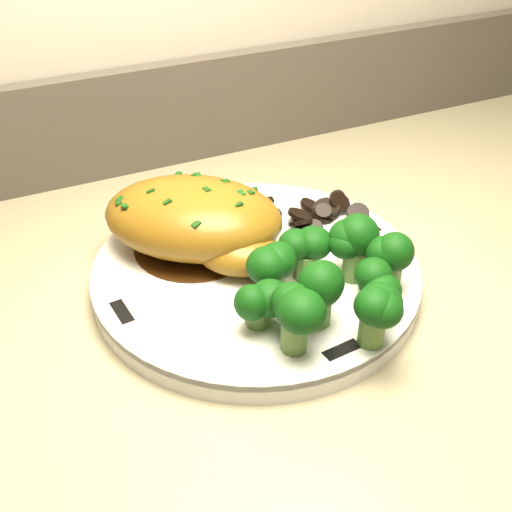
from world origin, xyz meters
name	(u,v)px	position (x,y,z in m)	size (l,w,h in m)	color
plate	(256,274)	(0.23, 1.73, 0.87)	(0.29, 0.29, 0.02)	white
rim_accent_0	(368,225)	(0.36, 1.74, 0.88)	(0.03, 0.01, 0.00)	black
rim_accent_1	(193,201)	(0.22, 1.86, 0.88)	(0.03, 0.01, 0.00)	black
rim_accent_2	(122,312)	(0.11, 1.72, 0.88)	(0.03, 0.01, 0.00)	black
rim_accent_3	(342,350)	(0.25, 1.61, 0.88)	(0.03, 0.01, 0.00)	black
gravy_pool	(195,246)	(0.19, 1.78, 0.88)	(0.11, 0.11, 0.00)	#391E0A
chicken_breast	(198,221)	(0.20, 1.78, 0.91)	(0.20, 0.19, 0.06)	#96671A
mushroom_pile	(317,216)	(0.32, 1.77, 0.89)	(0.10, 0.07, 0.03)	black
broccoli_florets	(327,283)	(0.26, 1.65, 0.91)	(0.15, 0.12, 0.05)	#587F35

